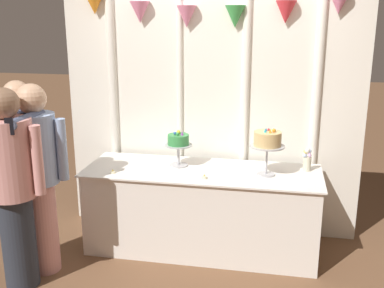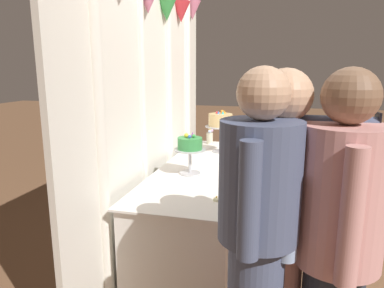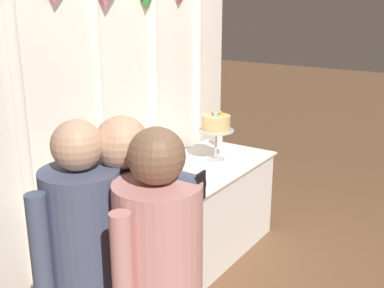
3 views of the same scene
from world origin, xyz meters
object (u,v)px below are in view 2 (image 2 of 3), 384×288
at_px(guest_girl_blue_dress, 259,238).
at_px(guest_man_pink_jacket, 337,240).
at_px(cake_display_nearright, 220,122).
at_px(cake_display_nearleft, 190,147).
at_px(flower_vase, 210,135).
at_px(guest_man_dark_suit, 279,224).
at_px(tealight_near_left, 232,166).
at_px(cake_table, 205,209).
at_px(tealight_far_left, 216,199).

distance_m(guest_girl_blue_dress, guest_man_pink_jacket, 0.35).
distance_m(cake_display_nearright, guest_man_pink_jacket, 2.09).
height_order(cake_display_nearleft, guest_girl_blue_dress, guest_girl_blue_dress).
xyz_separation_m(cake_display_nearright, flower_vase, (0.35, 0.18, -0.21)).
bearing_deg(cake_display_nearleft, guest_girl_blue_dress, -152.33).
distance_m(cake_display_nearleft, guest_man_dark_suit, 1.24).
height_order(cake_display_nearleft, tealight_near_left, cake_display_nearleft).
height_order(cake_table, guest_girl_blue_dress, guest_girl_blue_dress).
height_order(cake_table, cake_display_nearleft, cake_display_nearleft).
distance_m(guest_girl_blue_dress, guest_man_dark_suit, 0.19).
xyz_separation_m(cake_display_nearright, guest_man_dark_suit, (-1.82, -0.61, -0.20)).
xyz_separation_m(cake_display_nearleft, tealight_near_left, (0.29, -0.30, -0.21)).
height_order(guest_girl_blue_dress, guest_man_pink_jacket, guest_girl_blue_dress).
distance_m(cake_table, tealight_near_left, 0.46).
distance_m(tealight_far_left, guest_girl_blue_dress, 0.74).
relative_size(cake_display_nearleft, guest_girl_blue_dress, 0.21).
bearing_deg(cake_table, cake_display_nearleft, 161.75).
height_order(cake_table, cake_display_nearright, cake_display_nearright).
relative_size(cake_table, guest_man_pink_jacket, 1.31).
relative_size(guest_girl_blue_dress, guest_man_pink_jacket, 1.00).
xyz_separation_m(guest_girl_blue_dress, guest_man_dark_suit, (0.18, -0.08, -0.01)).
height_order(tealight_near_left, guest_girl_blue_dress, guest_girl_blue_dress).
bearing_deg(cake_table, guest_man_pink_jacket, -146.52).
xyz_separation_m(tealight_near_left, guest_man_dark_suit, (-1.31, -0.41, 0.10)).
height_order(flower_vase, tealight_near_left, flower_vase).
height_order(cake_table, tealight_near_left, tealight_near_left).
xyz_separation_m(tealight_far_left, guest_man_dark_suit, (-0.49, -0.39, 0.10)).
relative_size(flower_vase, guest_girl_blue_dress, 0.13).
distance_m(flower_vase, guest_girl_blue_dress, 2.45).
bearing_deg(guest_girl_blue_dress, tealight_near_left, 12.43).
bearing_deg(guest_girl_blue_dress, cake_table, 20.98).
relative_size(cake_display_nearleft, tealight_near_left, 6.67).
bearing_deg(flower_vase, guest_man_dark_suit, -160.18).
distance_m(cake_table, guest_man_dark_suit, 1.49).
bearing_deg(flower_vase, cake_table, -170.45).
bearing_deg(cake_table, tealight_near_left, -75.82).
xyz_separation_m(cake_table, flower_vase, (0.92, 0.15, 0.49)).
relative_size(flower_vase, tealight_far_left, 4.89).
bearing_deg(cake_display_nearright, cake_display_nearleft, 172.97).
bearing_deg(tealight_far_left, cake_display_nearright, 9.24).
relative_size(cake_display_nearright, tealight_near_left, 8.40).
xyz_separation_m(flower_vase, tealight_near_left, (-0.87, -0.38, -0.09)).
bearing_deg(guest_man_dark_suit, tealight_near_left, 17.33).
bearing_deg(guest_man_dark_suit, cake_display_nearleft, 34.78).
xyz_separation_m(tealight_near_left, guest_man_pink_jacket, (-1.38, -0.66, 0.09)).
xyz_separation_m(cake_display_nearright, guest_girl_blue_dress, (-2.00, -0.53, -0.19)).
bearing_deg(cake_display_nearleft, guest_man_pink_jacket, -138.82).
bearing_deg(tealight_far_left, flower_vase, 13.15).
distance_m(cake_table, tealight_far_left, 0.89).
relative_size(cake_display_nearleft, flower_vase, 1.57).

